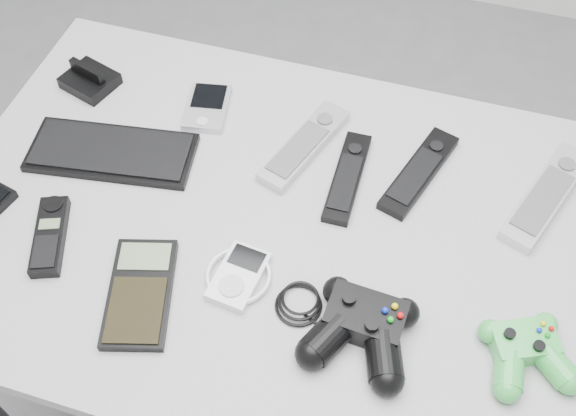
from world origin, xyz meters
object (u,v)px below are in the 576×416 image
(pda_keyboard, at_px, (112,152))
(controller_green, at_px, (527,350))
(remote_black_b, at_px, (419,172))
(pda, at_px, (207,107))
(remote_silver_b, at_px, (547,195))
(mp3_player, at_px, (239,276))
(controller_black, at_px, (362,326))
(remote_black_a, at_px, (347,177))
(remote_silver_a, at_px, (304,145))
(cordless_handset, at_px, (50,236))
(desk, at_px, (292,249))
(calculator, at_px, (140,293))

(pda_keyboard, distance_m, controller_green, 0.76)
(remote_black_b, bearing_deg, pda_keyboard, -150.33)
(pda_keyboard, bearing_deg, pda, 42.84)
(remote_silver_b, distance_m, mp3_player, 0.54)
(remote_silver_b, bearing_deg, controller_black, -104.83)
(remote_black_a, bearing_deg, remote_silver_a, 151.46)
(pda, relative_size, controller_green, 0.85)
(cordless_handset, bearing_deg, controller_black, -23.00)
(desk, bearing_deg, remote_silver_b, 24.43)
(desk, height_order, cordless_handset, cordless_handset)
(desk, xyz_separation_m, cordless_handset, (-0.37, -0.14, 0.08))
(remote_silver_b, height_order, mp3_player, remote_silver_b)
(desk, xyz_separation_m, remote_silver_a, (-0.03, 0.17, 0.08))
(remote_black_a, bearing_deg, cordless_handset, -149.96)
(desk, xyz_separation_m, calculator, (-0.19, -0.19, 0.08))
(mp3_player, bearing_deg, remote_silver_b, 40.20)
(remote_black_b, xyz_separation_m, mp3_player, (-0.23, -0.29, -0.00))
(pda, bearing_deg, cordless_handset, -122.36)
(mp3_player, bearing_deg, remote_black_a, 70.95)
(desk, xyz_separation_m, remote_black_b, (0.18, 0.17, 0.08))
(remote_silver_a, bearing_deg, mp3_player, -76.40)
(pda, relative_size, remote_silver_b, 0.47)
(remote_black_b, height_order, mp3_player, same)
(pda_keyboard, relative_size, remote_black_b, 1.39)
(remote_black_b, xyz_separation_m, calculator, (-0.37, -0.36, -0.00))
(pda, xyz_separation_m, controller_black, (0.38, -0.37, 0.02))
(remote_black_a, bearing_deg, remote_black_b, 20.96)
(remote_black_a, xyz_separation_m, remote_silver_b, (0.33, 0.06, 0.00))
(controller_black, bearing_deg, remote_silver_a, 122.61)
(desk, height_order, remote_silver_b, remote_silver_b)
(pda, bearing_deg, mp3_player, -72.09)
(pda_keyboard, xyz_separation_m, pda, (0.12, 0.15, 0.00))
(mp3_player, bearing_deg, controller_green, 6.04)
(pda, distance_m, remote_black_a, 0.31)
(mp3_player, relative_size, controller_black, 0.40)
(cordless_handset, distance_m, controller_green, 0.76)
(remote_silver_b, xyz_separation_m, calculator, (-0.58, -0.37, -0.00))
(controller_green, bearing_deg, calculator, 162.33)
(pda, height_order, cordless_handset, cordless_handset)
(pda_keyboard, height_order, remote_silver_a, remote_silver_a)
(remote_silver_b, xyz_separation_m, mp3_player, (-0.45, -0.30, -0.00))
(desk, bearing_deg, pda, 137.85)
(desk, xyz_separation_m, controller_green, (0.39, -0.12, 0.09))
(cordless_handset, height_order, controller_green, controller_green)
(remote_silver_a, xyz_separation_m, cordless_handset, (-0.34, -0.31, -0.00))
(desk, distance_m, controller_black, 0.24)
(pda, distance_m, calculator, 0.40)
(pda, distance_m, remote_black_b, 0.41)
(desk, height_order, remote_black_b, remote_black_b)
(pda_keyboard, bearing_deg, controller_black, -31.28)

